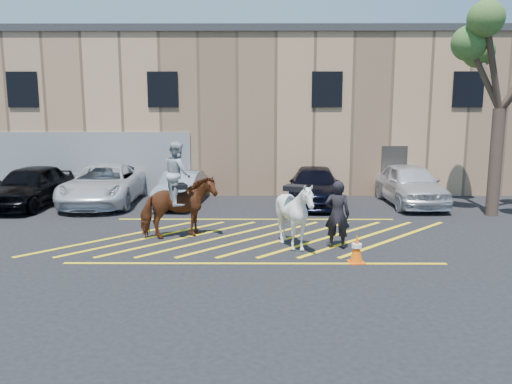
{
  "coord_description": "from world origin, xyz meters",
  "views": [
    {
      "loc": [
        0.09,
        -14.68,
        3.78
      ],
      "look_at": [
        0.01,
        0.2,
        1.3
      ],
      "focal_mm": 35.0,
      "sensor_mm": 36.0,
      "label": 1
    }
  ],
  "objects_px": {
    "handler": "(337,215)",
    "car_blue_suv": "(314,186)",
    "tree": "(504,52)",
    "car_silver_sedan": "(181,188)",
    "car_black_suv": "(31,186)",
    "saddled_white": "(295,215)",
    "car_white_suv": "(410,184)",
    "traffic_cone": "(357,249)",
    "car_white_pickup": "(105,184)",
    "mounted_bay": "(178,200)"
  },
  "relations": [
    {
      "from": "car_blue_suv",
      "to": "tree",
      "type": "distance_m",
      "value": 8.2
    },
    {
      "from": "car_white_pickup",
      "to": "car_black_suv",
      "type": "bearing_deg",
      "value": -169.23
    },
    {
      "from": "car_white_suv",
      "to": "traffic_cone",
      "type": "xyz_separation_m",
      "value": [
        -3.61,
        -7.71,
        -0.45
      ]
    },
    {
      "from": "handler",
      "to": "tree",
      "type": "height_order",
      "value": "tree"
    },
    {
      "from": "car_white_pickup",
      "to": "traffic_cone",
      "type": "relative_size",
      "value": 7.77
    },
    {
      "from": "car_black_suv",
      "to": "saddled_white",
      "type": "bearing_deg",
      "value": -27.73
    },
    {
      "from": "car_blue_suv",
      "to": "mounted_bay",
      "type": "relative_size",
      "value": 1.72
    },
    {
      "from": "mounted_bay",
      "to": "tree",
      "type": "relative_size",
      "value": 0.39
    },
    {
      "from": "car_white_pickup",
      "to": "car_white_suv",
      "type": "xyz_separation_m",
      "value": [
        12.24,
        -0.11,
        0.03
      ]
    },
    {
      "from": "saddled_white",
      "to": "tree",
      "type": "height_order",
      "value": "tree"
    },
    {
      "from": "car_black_suv",
      "to": "car_blue_suv",
      "type": "bearing_deg",
      "value": 6.49
    },
    {
      "from": "car_black_suv",
      "to": "handler",
      "type": "height_order",
      "value": "handler"
    },
    {
      "from": "handler",
      "to": "saddled_white",
      "type": "bearing_deg",
      "value": 16.04
    },
    {
      "from": "car_black_suv",
      "to": "car_white_pickup",
      "type": "xyz_separation_m",
      "value": [
        2.71,
        0.61,
        -0.03
      ]
    },
    {
      "from": "mounted_bay",
      "to": "saddled_white",
      "type": "height_order",
      "value": "mounted_bay"
    },
    {
      "from": "car_white_pickup",
      "to": "saddled_white",
      "type": "height_order",
      "value": "saddled_white"
    },
    {
      "from": "traffic_cone",
      "to": "car_blue_suv",
      "type": "bearing_deg",
      "value": 91.36
    },
    {
      "from": "saddled_white",
      "to": "tree",
      "type": "xyz_separation_m",
      "value": [
        7.4,
        4.39,
        4.74
      ]
    },
    {
      "from": "car_white_pickup",
      "to": "mounted_bay",
      "type": "xyz_separation_m",
      "value": [
        3.83,
        -5.38,
        0.36
      ]
    },
    {
      "from": "mounted_bay",
      "to": "tree",
      "type": "xyz_separation_m",
      "value": [
        10.75,
        3.23,
        4.54
      ]
    },
    {
      "from": "handler",
      "to": "mounted_bay",
      "type": "distance_m",
      "value": 4.65
    },
    {
      "from": "car_blue_suv",
      "to": "mounted_bay",
      "type": "bearing_deg",
      "value": -125.22
    },
    {
      "from": "car_blue_suv",
      "to": "traffic_cone",
      "type": "relative_size",
      "value": 6.74
    },
    {
      "from": "car_blue_suv",
      "to": "saddled_white",
      "type": "distance_m",
      "value": 6.7
    },
    {
      "from": "car_black_suv",
      "to": "saddled_white",
      "type": "distance_m",
      "value": 11.55
    },
    {
      "from": "saddled_white",
      "to": "tree",
      "type": "relative_size",
      "value": 0.3
    },
    {
      "from": "car_blue_suv",
      "to": "traffic_cone",
      "type": "xyz_separation_m",
      "value": [
        0.19,
        -7.85,
        -0.35
      ]
    },
    {
      "from": "car_blue_suv",
      "to": "car_white_suv",
      "type": "distance_m",
      "value": 3.8
    },
    {
      "from": "car_white_pickup",
      "to": "traffic_cone",
      "type": "distance_m",
      "value": 11.65
    },
    {
      "from": "handler",
      "to": "tree",
      "type": "xyz_separation_m",
      "value": [
        6.24,
        4.31,
        4.76
      ]
    },
    {
      "from": "handler",
      "to": "tree",
      "type": "bearing_deg",
      "value": -133.5
    },
    {
      "from": "mounted_bay",
      "to": "handler",
      "type": "bearing_deg",
      "value": -13.37
    },
    {
      "from": "saddled_white",
      "to": "car_silver_sedan",
      "type": "bearing_deg",
      "value": 122.77
    },
    {
      "from": "handler",
      "to": "traffic_cone",
      "type": "relative_size",
      "value": 2.57
    },
    {
      "from": "car_white_suv",
      "to": "tree",
      "type": "xyz_separation_m",
      "value": [
        2.34,
        -2.04,
        4.87
      ]
    },
    {
      "from": "car_black_suv",
      "to": "tree",
      "type": "distance_m",
      "value": 18.04
    },
    {
      "from": "handler",
      "to": "car_black_suv",
      "type": "bearing_deg",
      "value": -16.01
    },
    {
      "from": "car_silver_sedan",
      "to": "tree",
      "type": "xyz_separation_m",
      "value": [
        11.48,
        -1.95,
        5.03
      ]
    },
    {
      "from": "handler",
      "to": "car_blue_suv",
      "type": "bearing_deg",
      "value": -79.0
    },
    {
      "from": "handler",
      "to": "mounted_bay",
      "type": "xyz_separation_m",
      "value": [
        -4.52,
        1.07,
        0.22
      ]
    },
    {
      "from": "tree",
      "to": "car_silver_sedan",
      "type": "bearing_deg",
      "value": 170.36
    },
    {
      "from": "car_silver_sedan",
      "to": "traffic_cone",
      "type": "height_order",
      "value": "car_silver_sedan"
    },
    {
      "from": "saddled_white",
      "to": "car_blue_suv",
      "type": "bearing_deg",
      "value": 79.15
    },
    {
      "from": "handler",
      "to": "saddled_white",
      "type": "xyz_separation_m",
      "value": [
        -1.16,
        -0.08,
        0.02
      ]
    },
    {
      "from": "car_black_suv",
      "to": "car_white_suv",
      "type": "bearing_deg",
      "value": 5.13
    },
    {
      "from": "car_silver_sedan",
      "to": "car_white_suv",
      "type": "bearing_deg",
      "value": 5.41
    },
    {
      "from": "car_white_suv",
      "to": "mounted_bay",
      "type": "xyz_separation_m",
      "value": [
        -8.41,
        -5.28,
        0.33
      ]
    },
    {
      "from": "car_black_suv",
      "to": "tree",
      "type": "xyz_separation_m",
      "value": [
        17.3,
        -1.54,
        4.88
      ]
    },
    {
      "from": "handler",
      "to": "traffic_cone",
      "type": "distance_m",
      "value": 1.5
    },
    {
      "from": "car_white_pickup",
      "to": "car_white_suv",
      "type": "height_order",
      "value": "car_white_suv"
    }
  ]
}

